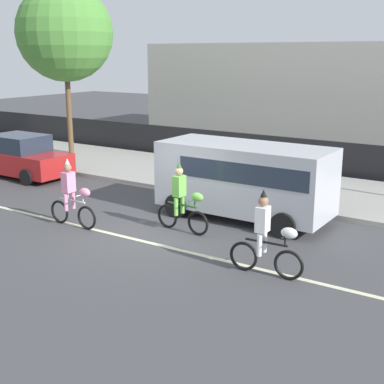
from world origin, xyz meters
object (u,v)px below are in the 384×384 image
Objects in this scene: parade_cyclist_lime at (183,202)px; parade_cyclist_zebra at (267,239)px; parked_car_red at (21,157)px; parade_cyclist_pink at (72,197)px; parked_van_silver at (247,176)px.

parade_cyclist_lime is 3.48m from parade_cyclist_zebra.
parked_car_red is at bearing 167.24° from parade_cyclist_lime.
parade_cyclist_lime is 1.00× the size of parade_cyclist_zebra.
parked_van_silver reaches higher than parade_cyclist_pink.
parade_cyclist_zebra is 0.47× the size of parked_car_red.
parade_cyclist_pink is at bearing -138.15° from parked_van_silver.
parade_cyclist_lime is 0.38× the size of parked_van_silver.
parked_car_red is (-12.19, 3.47, -0.06)m from parade_cyclist_zebra.
parade_cyclist_zebra is at bearing -24.19° from parade_cyclist_lime.
parked_van_silver is (-2.30, 3.41, 0.44)m from parade_cyclist_zebra.
parked_van_silver is at bearing 66.26° from parade_cyclist_lime.
parked_van_silver reaches higher than parade_cyclist_zebra.
parade_cyclist_pink is at bearing -155.03° from parade_cyclist_lime.
parade_cyclist_zebra reaches higher than parked_car_red.
parade_cyclist_lime is at bearing -113.74° from parked_van_silver.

